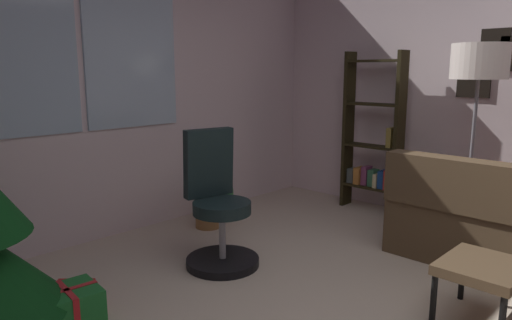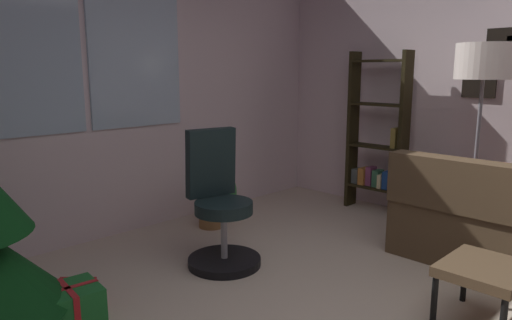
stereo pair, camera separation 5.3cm
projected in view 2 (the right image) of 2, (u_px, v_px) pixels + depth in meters
The scene contains 8 objects.
wall_back_with_windows at pixel (120, 75), 4.14m from camera, with size 4.79×0.12×2.86m.
footstool at pixel (484, 273), 2.70m from camera, with size 0.50×0.43×0.37m.
gift_box_red at pixel (70, 302), 2.83m from camera, with size 0.39×0.39×0.19m.
gift_box_green at pixel (69, 305), 2.76m from camera, with size 0.38×0.34×0.22m.
office_chair at pixel (220, 213), 3.57m from camera, with size 0.56×0.56×1.04m.
bookshelf at pixel (378, 143), 4.88m from camera, with size 0.18×0.64×1.67m.
floor_lamp at pixel (484, 72), 3.68m from camera, with size 0.44×0.44×1.69m.
potted_plant at pixel (215, 203), 4.47m from camera, with size 0.36×0.46×0.58m.
Camera 2 is at (-2.13, -1.02, 1.47)m, focal length 32.77 mm.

